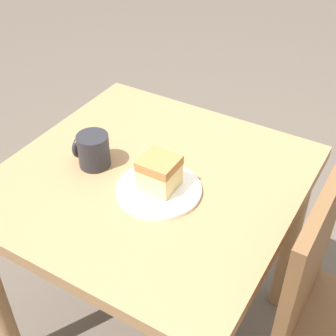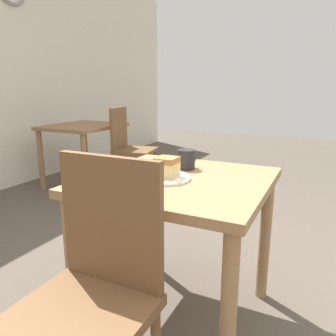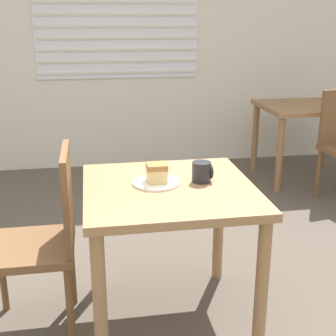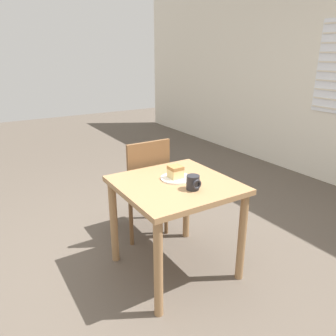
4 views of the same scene
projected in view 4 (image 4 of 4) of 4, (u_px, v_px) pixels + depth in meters
ground_plane at (138, 273)px, 2.57m from camera, size 14.00×14.00×0.00m
dining_table_near at (175, 198)px, 2.43m from camera, size 0.82×0.81×0.74m
chair_near_window at (143, 184)px, 2.98m from camera, size 0.42×0.42×0.94m
plate at (176, 178)px, 2.46m from camera, size 0.23×0.23×0.01m
cake_slice at (175, 172)px, 2.43m from camera, size 0.10×0.09×0.09m
coffee_mug at (193, 183)px, 2.25m from camera, size 0.10×0.09×0.10m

